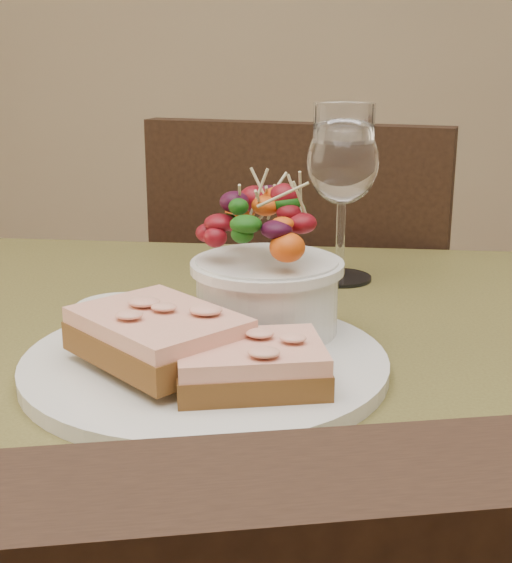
# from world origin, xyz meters

# --- Properties ---
(cafe_table) EXTENTS (0.80, 0.80, 0.75)m
(cafe_table) POSITION_xyz_m (0.00, 0.00, 0.65)
(cafe_table) COLOR #4D4621
(cafe_table) RESTS_ON ground
(chair_far) EXTENTS (0.50, 0.50, 0.90)m
(chair_far) POSITION_xyz_m (0.04, 0.64, 0.29)
(chair_far) COLOR black
(chair_far) RESTS_ON ground
(dinner_plate) EXTENTS (0.28, 0.28, 0.01)m
(dinner_plate) POSITION_xyz_m (-0.03, -0.02, 0.76)
(dinner_plate) COLOR silver
(dinner_plate) RESTS_ON cafe_table
(sandwich_front) EXTENTS (0.12, 0.10, 0.03)m
(sandwich_front) POSITION_xyz_m (0.01, -0.07, 0.78)
(sandwich_front) COLOR #442D12
(sandwich_front) RESTS_ON dinner_plate
(sandwich_back) EXTENTS (0.15, 0.15, 0.03)m
(sandwich_back) POSITION_xyz_m (-0.06, -0.04, 0.79)
(sandwich_back) COLOR #442D12
(sandwich_back) RESTS_ON dinner_plate
(ramekin) EXTENTS (0.06, 0.06, 0.04)m
(ramekin) POSITION_xyz_m (-0.10, -0.01, 0.78)
(ramekin) COLOR beige
(ramekin) RESTS_ON dinner_plate
(salad_bowl) EXTENTS (0.12, 0.12, 0.13)m
(salad_bowl) POSITION_xyz_m (0.01, 0.05, 0.82)
(salad_bowl) COLOR silver
(salad_bowl) RESTS_ON dinner_plate
(garnish) EXTENTS (0.05, 0.04, 0.02)m
(garnish) POSITION_xyz_m (-0.11, 0.06, 0.77)
(garnish) COLOR #0E3309
(garnish) RESTS_ON dinner_plate
(wine_glass) EXTENTS (0.08, 0.08, 0.18)m
(wine_glass) POSITION_xyz_m (0.07, 0.25, 0.87)
(wine_glass) COLOR white
(wine_glass) RESTS_ON cafe_table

